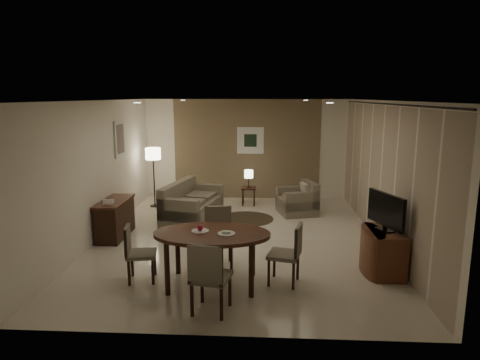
# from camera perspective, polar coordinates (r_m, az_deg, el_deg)

# --- Properties ---
(room_shell) EXTENTS (5.50, 7.00, 2.70)m
(room_shell) POSITION_cam_1_polar(r_m,az_deg,el_deg) (8.60, 0.07, 1.57)
(room_shell) COLOR beige
(room_shell) RESTS_ON ground
(taupe_accent) EXTENTS (3.96, 0.03, 2.70)m
(taupe_accent) POSITION_cam_1_polar(r_m,az_deg,el_deg) (11.65, 0.90, 4.09)
(taupe_accent) COLOR #79664B
(taupe_accent) RESTS_ON wall_back
(curtain_wall) EXTENTS (0.08, 6.70, 2.58)m
(curtain_wall) POSITION_cam_1_polar(r_m,az_deg,el_deg) (8.50, 18.28, 0.67)
(curtain_wall) COLOR #BFAD95
(curtain_wall) RESTS_ON wall_right
(curtain_rod) EXTENTS (0.03, 6.80, 0.03)m
(curtain_rod) POSITION_cam_1_polar(r_m,az_deg,el_deg) (8.37, 18.83, 9.59)
(curtain_rod) COLOR black
(curtain_rod) RESTS_ON wall_right
(art_back_frame) EXTENTS (0.72, 0.03, 0.72)m
(art_back_frame) POSITION_cam_1_polar(r_m,az_deg,el_deg) (11.60, 1.40, 5.30)
(art_back_frame) COLOR silver
(art_back_frame) RESTS_ON wall_back
(art_back_canvas) EXTENTS (0.34, 0.01, 0.34)m
(art_back_canvas) POSITION_cam_1_polar(r_m,az_deg,el_deg) (11.58, 1.40, 5.29)
(art_back_canvas) COLOR black
(art_back_canvas) RESTS_ON wall_back
(art_left_frame) EXTENTS (0.03, 0.60, 0.80)m
(art_left_frame) POSITION_cam_1_polar(r_m,az_deg,el_deg) (9.85, -15.74, 5.30)
(art_left_frame) COLOR silver
(art_left_frame) RESTS_ON wall_left
(art_left_canvas) EXTENTS (0.01, 0.46, 0.64)m
(art_left_canvas) POSITION_cam_1_polar(r_m,az_deg,el_deg) (9.84, -15.66, 5.30)
(art_left_canvas) COLOR gray
(art_left_canvas) RESTS_ON wall_left
(downlight_nl) EXTENTS (0.10, 0.10, 0.01)m
(downlight_nl) POSITION_cam_1_polar(r_m,az_deg,el_deg) (6.54, -13.55, 9.99)
(downlight_nl) COLOR white
(downlight_nl) RESTS_ON ceiling
(downlight_nr) EXTENTS (0.10, 0.10, 0.01)m
(downlight_nr) POSITION_cam_1_polar(r_m,az_deg,el_deg) (6.34, 11.89, 10.03)
(downlight_nr) COLOR white
(downlight_nr) RESTS_ON ceiling
(downlight_fl) EXTENTS (0.10, 0.10, 0.01)m
(downlight_fl) POSITION_cam_1_polar(r_m,az_deg,el_deg) (10.05, -7.61, 10.50)
(downlight_fl) COLOR white
(downlight_fl) RESTS_ON ceiling
(downlight_fr) EXTENTS (0.10, 0.10, 0.01)m
(downlight_fr) POSITION_cam_1_polar(r_m,az_deg,el_deg) (9.92, 8.77, 10.46)
(downlight_fr) COLOR white
(downlight_fr) RESTS_ON ceiling
(console_desk) EXTENTS (0.48, 1.20, 0.75)m
(console_desk) POSITION_cam_1_polar(r_m,az_deg,el_deg) (8.92, -16.31, -4.96)
(console_desk) COLOR #4F2919
(console_desk) RESTS_ON floor
(telephone) EXTENTS (0.20, 0.14, 0.09)m
(telephone) POSITION_cam_1_polar(r_m,az_deg,el_deg) (8.55, -17.13, -2.77)
(telephone) COLOR white
(telephone) RESTS_ON console_desk
(tv_cabinet) EXTENTS (0.48, 0.90, 0.70)m
(tv_cabinet) POSITION_cam_1_polar(r_m,az_deg,el_deg) (7.27, 18.69, -9.02)
(tv_cabinet) COLOR brown
(tv_cabinet) RESTS_ON floor
(flat_tv) EXTENTS (0.36, 0.85, 0.60)m
(flat_tv) POSITION_cam_1_polar(r_m,az_deg,el_deg) (7.07, 18.88, -3.91)
(flat_tv) COLOR black
(flat_tv) RESTS_ON tv_cabinet
(dining_table) EXTENTS (1.73, 1.08, 0.81)m
(dining_table) POSITION_cam_1_polar(r_m,az_deg,el_deg) (6.47, -3.73, -10.45)
(dining_table) COLOR #4F2919
(dining_table) RESTS_ON floor
(chair_near) EXTENTS (0.56, 0.56, 0.98)m
(chair_near) POSITION_cam_1_polar(r_m,az_deg,el_deg) (5.69, -3.87, -12.65)
(chair_near) COLOR #796E5D
(chair_near) RESTS_ON floor
(chair_far) EXTENTS (0.53, 0.53, 0.97)m
(chair_far) POSITION_cam_1_polar(r_m,az_deg,el_deg) (7.10, -2.85, -7.75)
(chair_far) COLOR #796E5D
(chair_far) RESTS_ON floor
(chair_left) EXTENTS (0.49, 0.49, 0.87)m
(chair_left) POSITION_cam_1_polar(r_m,az_deg,el_deg) (6.75, -12.98, -9.50)
(chair_left) COLOR #796E5D
(chair_left) RESTS_ON floor
(chair_right) EXTENTS (0.54, 0.54, 0.92)m
(chair_right) POSITION_cam_1_polar(r_m,az_deg,el_deg) (6.52, 5.86, -9.78)
(chair_right) COLOR #796E5D
(chair_right) RESTS_ON floor
(plate_a) EXTENTS (0.26, 0.26, 0.02)m
(plate_a) POSITION_cam_1_polar(r_m,az_deg,el_deg) (6.40, -5.33, -6.79)
(plate_a) COLOR white
(plate_a) RESTS_ON dining_table
(plate_b) EXTENTS (0.26, 0.26, 0.02)m
(plate_b) POSITION_cam_1_polar(r_m,az_deg,el_deg) (6.26, -1.82, -7.16)
(plate_b) COLOR white
(plate_b) RESTS_ON dining_table
(fruit_apple) EXTENTS (0.09, 0.09, 0.09)m
(fruit_apple) POSITION_cam_1_polar(r_m,az_deg,el_deg) (6.38, -5.34, -6.34)
(fruit_apple) COLOR #BC153C
(fruit_apple) RESTS_ON plate_a
(napkin) EXTENTS (0.12, 0.08, 0.03)m
(napkin) POSITION_cam_1_polar(r_m,az_deg,el_deg) (6.25, -1.82, -6.96)
(napkin) COLOR white
(napkin) RESTS_ON plate_b
(round_rug) EXTENTS (1.24, 1.24, 0.01)m
(round_rug) POSITION_cam_1_polar(r_m,az_deg,el_deg) (9.88, 0.88, -5.17)
(round_rug) COLOR #403524
(round_rug) RESTS_ON floor
(sofa) EXTENTS (1.96, 1.27, 0.85)m
(sofa) POSITION_cam_1_polar(r_m,az_deg,el_deg) (9.79, -6.34, -2.84)
(sofa) COLOR #796E5D
(sofa) RESTS_ON floor
(armchair) EXTENTS (1.01, 1.05, 0.77)m
(armchair) POSITION_cam_1_polar(r_m,az_deg,el_deg) (10.31, 7.61, -2.40)
(armchair) COLOR #796E5D
(armchair) RESTS_ON floor
(side_table) EXTENTS (0.37, 0.37, 0.47)m
(side_table) POSITION_cam_1_polar(r_m,az_deg,el_deg) (11.08, 1.16, -2.16)
(side_table) COLOR black
(side_table) RESTS_ON floor
(table_lamp) EXTENTS (0.22, 0.22, 0.50)m
(table_lamp) POSITION_cam_1_polar(r_m,az_deg,el_deg) (10.98, 1.17, 0.29)
(table_lamp) COLOR #FFEAC1
(table_lamp) RESTS_ON side_table
(floor_lamp) EXTENTS (0.38, 0.38, 1.50)m
(floor_lamp) POSITION_cam_1_polar(r_m,az_deg,el_deg) (11.05, -11.41, 0.34)
(floor_lamp) COLOR #FFE5B7
(floor_lamp) RESTS_ON floor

